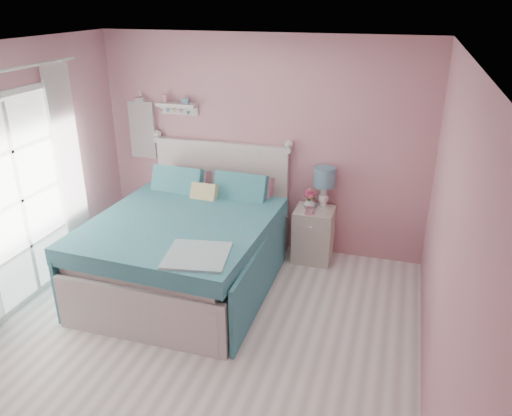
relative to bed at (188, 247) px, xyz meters
The scene contains 12 objects.
floor 1.29m from the bed, 65.87° to the right, with size 4.50×4.50×0.00m, color beige.
room_shell 1.68m from the bed, 65.87° to the right, with size 4.50×4.50×4.50m.
bed is the anchor object (origin of this frame).
nightstand 1.52m from the bed, 36.19° to the left, with size 0.45×0.45×0.65m.
table_lamp 1.74m from the bed, 37.14° to the left, with size 0.25×0.25×0.50m.
vase 1.50m from the bed, 38.11° to the left, with size 0.14×0.14×0.15m, color white.
teacup 1.44m from the bed, 32.78° to the left, with size 0.10×0.10×0.08m, color pink.
roses 1.52m from the bed, 38.04° to the left, with size 0.14×0.11×0.12m.
wall_shelf 1.78m from the bed, 117.10° to the left, with size 0.50×0.15×0.25m.
hanging_dress 1.79m from the bed, 134.54° to the left, with size 0.34×0.03×0.72m, color white.
french_door 1.76m from the bed, 154.25° to the right, with size 0.04×1.32×2.16m.
curtain_far 1.61m from the bed, behind, with size 0.04×0.40×2.32m, color white.
Camera 1 is at (1.62, -3.34, 2.97)m, focal length 35.00 mm.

